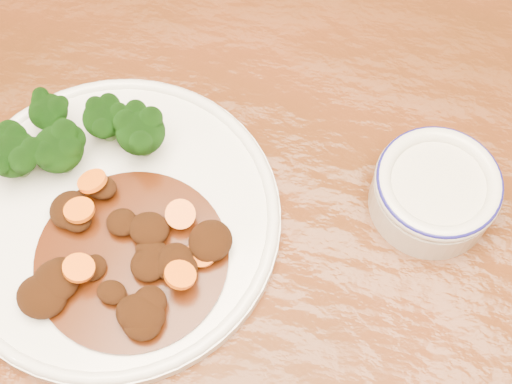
% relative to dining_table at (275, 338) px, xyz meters
% --- Properties ---
extents(dining_table, '(1.59, 1.06, 0.75)m').
position_rel_dining_table_xyz_m(dining_table, '(0.00, 0.00, 0.00)').
color(dining_table, '#5F2710').
rests_on(dining_table, ground).
extents(dinner_plate, '(0.31, 0.31, 0.02)m').
position_rel_dining_table_xyz_m(dinner_plate, '(-0.17, 0.03, 0.09)').
color(dinner_plate, white).
rests_on(dinner_plate, dining_table).
extents(broccoli_florets, '(0.15, 0.11, 0.05)m').
position_rel_dining_table_xyz_m(broccoli_florets, '(-0.23, 0.08, 0.12)').
color(broccoli_florets, '#5E8745').
rests_on(broccoli_florets, dinner_plate).
extents(mince_stew, '(0.17, 0.17, 0.04)m').
position_rel_dining_table_xyz_m(mince_stew, '(-0.14, -0.01, 0.10)').
color(mince_stew, '#401806').
rests_on(mince_stew, dinner_plate).
extents(dip_bowl, '(0.12, 0.12, 0.05)m').
position_rel_dining_table_xyz_m(dip_bowl, '(0.10, 0.15, 0.11)').
color(dip_bowl, silver).
rests_on(dip_bowl, dining_table).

